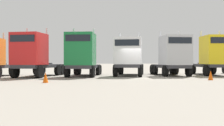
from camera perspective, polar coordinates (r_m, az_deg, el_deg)
The scene contains 8 objects.
ground at distance 20.21m, azimuth 5.83°, elevation -3.53°, with size 200.00×200.00×0.00m, color gray.
semi_truck_red at distance 21.53m, azimuth -18.58°, elevation 1.84°, with size 4.10×6.64×4.35m.
semi_truck_green at distance 21.24m, azimuth -7.30°, elevation 2.04°, with size 3.58×6.12×4.45m.
semi_truck_white at distance 21.97m, azimuth 4.10°, elevation 1.64°, with size 4.02×6.41×4.12m.
semi_truck_silver at distance 22.96m, azimuth 14.66°, elevation 1.88°, with size 2.69×5.75×4.35m.
semi_truck_yellow at distance 24.94m, azimuth 23.44°, elevation 1.77°, with size 3.08×6.10×4.42m.
traffic_cone_near at distance 18.84m, azimuth 22.90°, elevation -2.77°, with size 0.36×0.36×0.71m, color #F2590C.
traffic_cone_mid at distance 15.83m, azimuth -15.89°, elevation -3.40°, with size 0.36×0.36×0.69m, color #F2590C.
Camera 1 is at (-4.34, -19.68, 1.42)m, focal length 37.52 mm.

